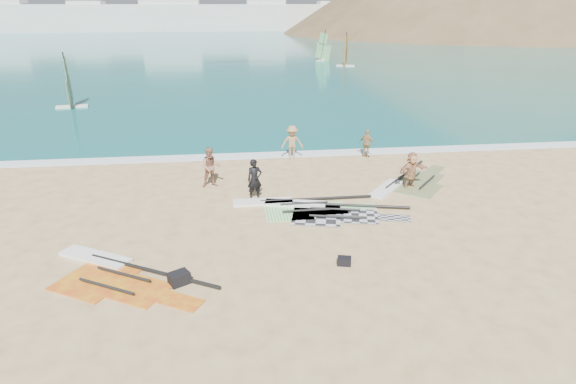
{
  "coord_description": "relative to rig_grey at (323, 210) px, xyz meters",
  "views": [
    {
      "loc": [
        -2.89,
        -13.93,
        8.07
      ],
      "look_at": [
        -0.7,
        4.0,
        1.0
      ],
      "focal_mm": 30.0,
      "sensor_mm": 36.0,
      "label": 1
    }
  ],
  "objects": [
    {
      "name": "gear_bag_far",
      "position": [
        -0.15,
        -4.44,
        0.08
      ],
      "size": [
        0.52,
        0.42,
        0.27
      ],
      "primitive_type": "cube",
      "rotation": [
        0.0,
        0.0,
        -0.25
      ],
      "color": "black",
      "rests_on": "ground"
    },
    {
      "name": "windsurfer_right",
      "position": [
        10.75,
        56.28,
        1.27
      ],
      "size": [
        2.35,
        2.32,
        4.55
      ],
      "rotation": [
        0.0,
        0.0,
        0.72
      ],
      "color": "white",
      "rests_on": "ground"
    },
    {
      "name": "beachgoer_right",
      "position": [
        4.54,
        2.16,
        0.83
      ],
      "size": [
        1.71,
        1.06,
        1.76
      ],
      "primitive_type": "imported",
      "rotation": [
        0.0,
        0.0,
        0.36
      ],
      "color": "tan",
      "rests_on": "ground"
    },
    {
      "name": "rig_red",
      "position": [
        -7.63,
        -4.12,
        0.0
      ],
      "size": [
        5.57,
        4.5,
        0.2
      ],
      "rotation": [
        0.0,
        0.0,
        -0.53
      ],
      "color": "red",
      "rests_on": "ground"
    },
    {
      "name": "gear_bag_near",
      "position": [
        -5.48,
        -4.96,
        0.14
      ],
      "size": [
        0.75,
        0.69,
        0.39
      ],
      "primitive_type": "cube",
      "rotation": [
        0.0,
        0.0,
        0.53
      ],
      "color": "black",
      "rests_on": "ground"
    },
    {
      "name": "far_town",
      "position": [
        -16.54,
        145.83,
        4.44
      ],
      "size": [
        160.0,
        8.0,
        12.0
      ],
      "color": "white",
      "rests_on": "ground"
    },
    {
      "name": "ground",
      "position": [
        -0.81,
        -4.17,
        -0.05
      ],
      "size": [
        300.0,
        300.0,
        0.0
      ],
      "primitive_type": "plane",
      "color": "#DCC081",
      "rests_on": "ground"
    },
    {
      "name": "beachgoer_back",
      "position": [
        3.84,
        7.21,
        0.75
      ],
      "size": [
        0.95,
        0.91,
        1.59
      ],
      "primitive_type": "imported",
      "rotation": [
        0.0,
        0.0,
        2.41
      ],
      "color": "#AA8553",
      "rests_on": "ground"
    },
    {
      "name": "rig_grey",
      "position": [
        0.0,
        0.0,
        0.0
      ],
      "size": [
        6.1,
        3.06,
        0.2
      ],
      "rotation": [
        0.0,
        0.0,
        -0.22
      ],
      "color": "#252528",
      "rests_on": "ground"
    },
    {
      "name": "rig_green",
      "position": [
        -1.22,
        0.65,
        -0.0
      ],
      "size": [
        6.1,
        2.39,
        0.2
      ],
      "rotation": [
        0.0,
        0.0,
        0.01
      ],
      "color": "#50D334",
      "rests_on": "ground"
    },
    {
      "name": "surf_line",
      "position": [
        -0.81,
        8.13,
        -0.05
      ],
      "size": [
        300.0,
        1.2,
        0.04
      ],
      "primitive_type": "cube",
      "color": "white",
      "rests_on": "ground"
    },
    {
      "name": "headland_main",
      "position": [
        84.19,
        125.83,
        -0.05
      ],
      "size": [
        143.0,
        143.0,
        45.0
      ],
      "primitive_type": "cone",
      "color": "brown",
      "rests_on": "ground"
    },
    {
      "name": "beachgoer_left",
      "position": [
        -4.69,
        3.57,
        0.9
      ],
      "size": [
        1.04,
        0.88,
        1.9
      ],
      "primitive_type": "imported",
      "rotation": [
        0.0,
        0.0,
        0.19
      ],
      "color": "#9A6854",
      "rests_on": "ground"
    },
    {
      "name": "beachgoer_mid",
      "position": [
        -0.37,
        7.33,
        0.9
      ],
      "size": [
        1.25,
        0.74,
        1.91
      ],
      "primitive_type": "imported",
      "rotation": [
        0.0,
        0.0,
        -0.02
      ],
      "color": "#A27C53",
      "rests_on": "ground"
    },
    {
      "name": "sea",
      "position": [
        -0.81,
        127.83,
        -0.05
      ],
      "size": [
        300.0,
        240.0,
        0.06
      ],
      "primitive_type": "cube",
      "color": "#0D515D",
      "rests_on": "ground"
    },
    {
      "name": "rig_orange",
      "position": [
        4.56,
        2.66,
        0.0
      ],
      "size": [
        5.19,
        5.09,
        0.2
      ],
      "rotation": [
        0.0,
        0.0,
        0.87
      ],
      "color": "#DC6201",
      "rests_on": "ground"
    },
    {
      "name": "person_wetsuit",
      "position": [
        -2.75,
        1.75,
        0.86
      ],
      "size": [
        0.73,
        0.55,
        1.81
      ],
      "primitive_type": "imported",
      "rotation": [
        0.0,
        0.0,
        0.18
      ],
      "color": "black",
      "rests_on": "ground"
    },
    {
      "name": "windsurfer_centre",
      "position": [
        12.59,
        49.12,
        1.28
      ],
      "size": [
        2.62,
        2.93,
        4.61
      ],
      "rotation": [
        0.0,
        0.0,
        -0.35
      ],
      "color": "white",
      "rests_on": "ground"
    },
    {
      "name": "windsurfer_left",
      "position": [
        -16.8,
        23.83,
        1.27
      ],
      "size": [
        2.59,
        3.03,
        4.57
      ],
      "rotation": [
        0.0,
        0.0,
        0.18
      ],
      "color": "white",
      "rests_on": "ground"
    }
  ]
}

